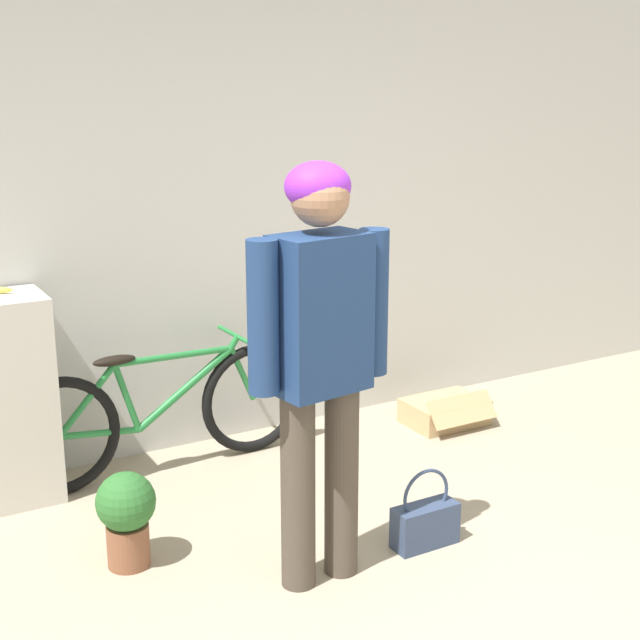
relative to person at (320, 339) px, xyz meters
The scene contains 6 objects.
wall_back 1.67m from the person, 83.73° to the left, with size 8.00×0.07×2.60m.
person is the anchor object (origin of this frame).
bicycle 1.51m from the person, 98.48° to the left, with size 1.70×0.46×0.69m.
handbag 1.07m from the person, ahead, with size 0.30×0.12×0.37m.
cardboard_box 2.13m from the person, 36.64° to the left, with size 0.47×0.39×0.21m.
potted_plant 1.15m from the person, 143.38° to the left, with size 0.25×0.25×0.42m.
Camera 1 is at (-1.83, -1.93, 2.00)m, focal length 50.00 mm.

